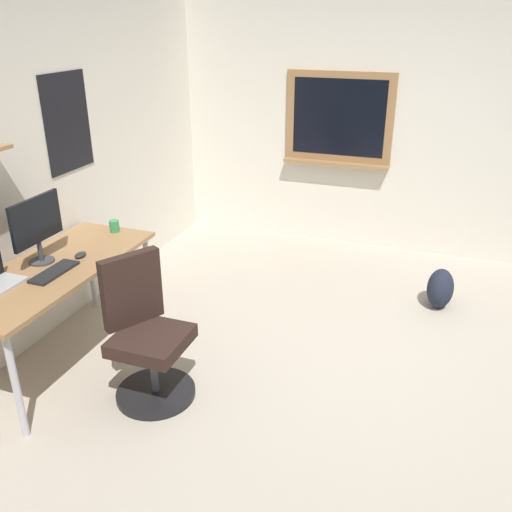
% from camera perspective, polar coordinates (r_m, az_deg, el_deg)
% --- Properties ---
extents(ground_plane, '(5.20, 5.20, 0.00)m').
position_cam_1_polar(ground_plane, '(3.98, 10.45, -12.09)').
color(ground_plane, '#ADA393').
rests_on(ground_plane, ground).
extents(wall_back, '(5.00, 0.30, 2.60)m').
position_cam_1_polar(wall_back, '(4.42, -21.49, 9.02)').
color(wall_back, silver).
rests_on(wall_back, ground).
extents(wall_right, '(0.22, 5.00, 2.60)m').
position_cam_1_polar(wall_right, '(5.77, 15.65, 12.93)').
color(wall_right, silver).
rests_on(wall_right, ground).
extents(desk, '(1.61, 0.67, 0.74)m').
position_cam_1_polar(desk, '(3.99, -20.29, -1.92)').
color(desk, '#997047').
rests_on(desk, ground).
extents(office_chair, '(0.55, 0.56, 0.95)m').
position_cam_1_polar(office_chair, '(3.62, -11.32, -8.42)').
color(office_chair, black).
rests_on(office_chair, ground).
extents(monitor_primary, '(0.46, 0.17, 0.46)m').
position_cam_1_polar(monitor_primary, '(3.96, -21.83, 2.97)').
color(monitor_primary, '#38383D').
rests_on(monitor_primary, desk).
extents(keyboard, '(0.37, 0.13, 0.02)m').
position_cam_1_polar(keyboard, '(3.86, -20.23, -1.57)').
color(keyboard, black).
rests_on(keyboard, desk).
extents(computer_mouse, '(0.10, 0.06, 0.03)m').
position_cam_1_polar(computer_mouse, '(4.05, -17.80, 0.11)').
color(computer_mouse, '#262628').
rests_on(computer_mouse, desk).
extents(coffee_mug, '(0.08, 0.08, 0.09)m').
position_cam_1_polar(coffee_mug, '(4.44, -14.51, 3.03)').
color(coffee_mug, '#338C4C').
rests_on(coffee_mug, desk).
extents(backpack, '(0.32, 0.22, 0.34)m').
position_cam_1_polar(backpack, '(4.93, 18.61, -3.20)').
color(backpack, '#1E2333').
rests_on(backpack, ground).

